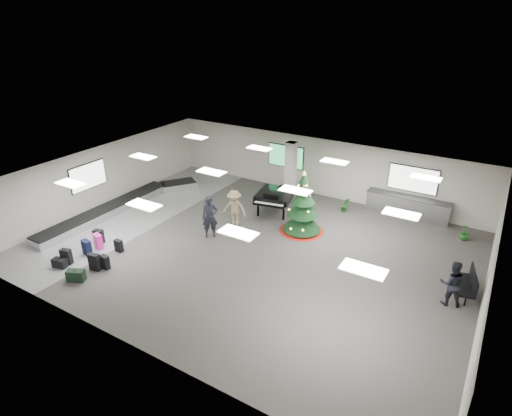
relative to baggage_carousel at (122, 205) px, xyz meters
The scene contains 21 objects.
ground 7.84m from the baggage_carousel, ahead, with size 18.00×18.00×0.00m, color #3E3A38.
room_envelope 7.79m from the baggage_carousel, ahead, with size 18.02×14.02×3.21m.
baggage_carousel is the anchor object (origin of this frame).
service_counter 14.50m from the baggage_carousel, 27.67° to the left, with size 4.05×0.65×1.08m.
suitcase_0 5.32m from the baggage_carousel, 67.00° to the right, with size 0.47×0.34×0.68m.
suitcase_1 5.72m from the baggage_carousel, 53.41° to the right, with size 0.49×0.32×0.72m.
pink_suitcase 4.03m from the baggage_carousel, 57.12° to the right, with size 0.48×0.35×0.69m.
suitcase_3 4.43m from the baggage_carousel, 44.75° to the right, with size 0.37×0.21×0.57m.
navy_suitcase 4.55m from the baggage_carousel, 61.18° to the right, with size 0.48×0.34×0.69m.
green_duffel 6.46m from the baggage_carousel, 58.22° to the right, with size 0.75×0.60×0.47m.
suitcase_7 5.68m from the baggage_carousel, 49.57° to the right, with size 0.42×0.26×0.59m.
suitcase_8 3.55m from the baggage_carousel, 59.15° to the right, with size 0.47×0.33×0.66m.
black_duffel 5.60m from the baggage_carousel, 68.55° to the right, with size 0.64×0.45×0.40m.
christmas_tree 9.44m from the baggage_carousel, 16.27° to the left, with size 2.11×2.11×3.01m.
grand_piano 7.96m from the baggage_carousel, 28.71° to the left, with size 2.06×2.47×1.25m.
bench 16.35m from the baggage_carousel, ahead, with size 0.89×1.67×1.01m.
traveler_a 5.75m from the baggage_carousel, ahead, with size 0.71×0.47×1.95m, color black.
traveler_b 6.28m from the baggage_carousel, 13.01° to the left, with size 1.19×0.69×1.85m, color #94845B.
traveler_bench 15.83m from the baggage_carousel, ahead, with size 0.83×0.65×1.71m, color black.
potted_plant_left 11.51m from the baggage_carousel, 29.49° to the left, with size 0.43×0.35×0.79m, color #1A4315.
potted_plant_right 16.65m from the baggage_carousel, 19.89° to the left, with size 0.40×0.40×0.72m, color #1A4315.
Camera 1 is at (8.53, -13.74, 9.42)m, focal length 30.00 mm.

